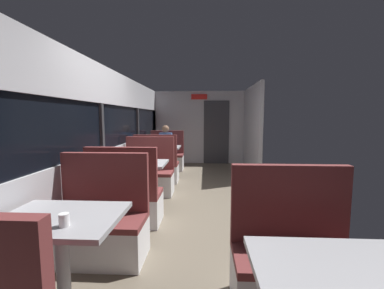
% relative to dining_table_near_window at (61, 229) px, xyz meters
% --- Properties ---
extents(ground_plane, '(3.30, 9.20, 0.02)m').
position_rel_dining_table_near_window_xyz_m(ground_plane, '(0.89, 2.09, -0.65)').
color(ground_plane, '#665B4C').
extents(carriage_window_panel_left, '(0.09, 8.48, 2.30)m').
position_rel_dining_table_near_window_xyz_m(carriage_window_panel_left, '(-0.56, 2.09, 0.47)').
color(carriage_window_panel_left, '#B2B2B7').
rests_on(carriage_window_panel_left, ground_plane).
extents(carriage_end_bulkhead, '(2.90, 0.11, 2.30)m').
position_rel_dining_table_near_window_xyz_m(carriage_end_bulkhead, '(0.95, 6.28, 0.50)').
color(carriage_end_bulkhead, '#B2B2B7').
rests_on(carriage_end_bulkhead, ground_plane).
extents(carriage_aisle_panel_right, '(0.08, 2.40, 2.30)m').
position_rel_dining_table_near_window_xyz_m(carriage_aisle_panel_right, '(2.34, 5.09, 0.51)').
color(carriage_aisle_panel_right, '#B2B2B7').
rests_on(carriage_aisle_panel_right, ground_plane).
extents(dining_table_near_window, '(0.90, 0.70, 0.74)m').
position_rel_dining_table_near_window_xyz_m(dining_table_near_window, '(0.00, 0.00, 0.00)').
color(dining_table_near_window, '#9E9EA3').
rests_on(dining_table_near_window, ground_plane).
extents(bench_near_window_facing_entry, '(0.95, 0.50, 1.10)m').
position_rel_dining_table_near_window_xyz_m(bench_near_window_facing_entry, '(0.00, 0.70, -0.31)').
color(bench_near_window_facing_entry, silver).
rests_on(bench_near_window_facing_entry, ground_plane).
extents(dining_table_mid_window, '(0.90, 0.70, 0.74)m').
position_rel_dining_table_near_window_xyz_m(dining_table_mid_window, '(0.00, 2.25, 0.00)').
color(dining_table_mid_window, '#9E9EA3').
rests_on(dining_table_mid_window, ground_plane).
extents(bench_mid_window_facing_end, '(0.95, 0.50, 1.10)m').
position_rel_dining_table_near_window_xyz_m(bench_mid_window_facing_end, '(0.00, 1.55, -0.31)').
color(bench_mid_window_facing_end, silver).
rests_on(bench_mid_window_facing_end, ground_plane).
extents(bench_mid_window_facing_entry, '(0.95, 0.50, 1.10)m').
position_rel_dining_table_near_window_xyz_m(bench_mid_window_facing_entry, '(0.00, 2.95, -0.31)').
color(bench_mid_window_facing_entry, silver).
rests_on(bench_mid_window_facing_entry, ground_plane).
extents(dining_table_far_window, '(0.90, 0.70, 0.74)m').
position_rel_dining_table_near_window_xyz_m(dining_table_far_window, '(0.00, 4.50, 0.00)').
color(dining_table_far_window, '#9E9EA3').
rests_on(dining_table_far_window, ground_plane).
extents(bench_far_window_facing_end, '(0.95, 0.50, 1.10)m').
position_rel_dining_table_near_window_xyz_m(bench_far_window_facing_end, '(0.00, 3.80, -0.31)').
color(bench_far_window_facing_end, silver).
rests_on(bench_far_window_facing_end, ground_plane).
extents(bench_far_window_facing_entry, '(0.95, 0.50, 1.10)m').
position_rel_dining_table_near_window_xyz_m(bench_far_window_facing_entry, '(0.00, 5.20, -0.31)').
color(bench_far_window_facing_entry, silver).
rests_on(bench_far_window_facing_entry, ground_plane).
extents(bench_front_aisle_facing_entry, '(0.95, 0.50, 1.10)m').
position_rel_dining_table_near_window_xyz_m(bench_front_aisle_facing_entry, '(1.79, 0.10, -0.31)').
color(bench_front_aisle_facing_entry, silver).
rests_on(bench_front_aisle_facing_entry, ground_plane).
extents(seated_passenger, '(0.47, 0.55, 1.26)m').
position_rel_dining_table_near_window_xyz_m(seated_passenger, '(0.00, 5.13, -0.10)').
color(seated_passenger, '#26262D').
rests_on(seated_passenger, ground_plane).
extents(coffee_cup_primary, '(0.07, 0.07, 0.09)m').
position_rel_dining_table_near_window_xyz_m(coffee_cup_primary, '(0.13, -0.17, 0.15)').
color(coffee_cup_primary, white).
rests_on(coffee_cup_primary, dining_table_near_window).
extents(coffee_cup_secondary, '(0.07, 0.07, 0.09)m').
position_rel_dining_table_near_window_xyz_m(coffee_cup_secondary, '(0.12, 2.22, 0.15)').
color(coffee_cup_secondary, white).
rests_on(coffee_cup_secondary, dining_table_mid_window).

